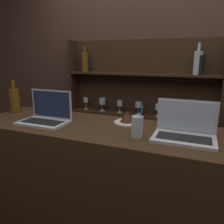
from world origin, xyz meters
The scene contains 8 objects.
bar_counter centered at (0.00, 0.29, 0.55)m, with size 2.09×0.57×1.09m.
back_wall centered at (0.00, 1.31, 1.35)m, with size 7.00×0.06×2.70m.
back_shelf centered at (-0.11, 1.24, 0.91)m, with size 1.58×0.18×1.72m.
laptop_near centered at (-0.52, 0.22, 1.14)m, with size 0.34×0.21×0.22m.
laptop_far centered at (0.41, 0.27, 1.14)m, with size 0.34×0.22×0.21m.
cake_plate centered at (0.01, 0.42, 1.13)m, with size 0.18×0.19×0.08m.
water_glass centered at (0.15, 0.18, 1.16)m, with size 0.07×0.07×0.19m.
wine_bottle_amber centered at (-0.96, 0.37, 1.20)m, with size 0.08×0.08×0.27m.
Camera 1 is at (0.47, -0.98, 1.54)m, focal length 35.00 mm.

